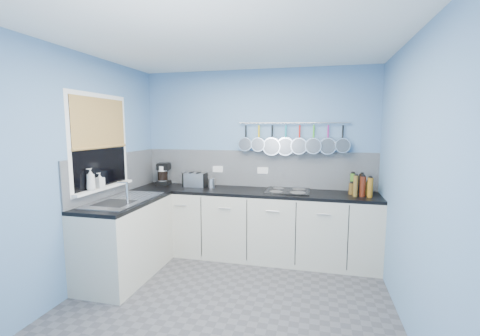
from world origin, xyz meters
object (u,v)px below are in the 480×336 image
at_px(soap_bottle_b, 100,180).
at_px(coffee_maker, 163,174).
at_px(soap_bottle_a, 91,179).
at_px(canister, 211,183).
at_px(paper_towel, 163,175).
at_px(toaster, 195,180).
at_px(hob, 288,191).

bearing_deg(soap_bottle_b, coffee_maker, 78.92).
bearing_deg(soap_bottle_a, soap_bottle_b, 90.00).
distance_m(soap_bottle_a, canister, 1.53).
height_order(paper_towel, toaster, paper_towel).
distance_m(soap_bottle_a, toaster, 1.42).
distance_m(toaster, hob, 1.29).
distance_m(soap_bottle_b, paper_towel, 1.11).
xyz_separation_m(soap_bottle_a, paper_towel, (0.21, 1.23, -0.13)).
xyz_separation_m(soap_bottle_a, canister, (0.96, 1.18, -0.20)).
bearing_deg(toaster, hob, -0.95).
bearing_deg(toaster, soap_bottle_a, -119.43).
bearing_deg(hob, canister, -179.23).
bearing_deg(soap_bottle_b, soap_bottle_a, -90.00).
bearing_deg(soap_bottle_a, toaster, 59.98).
distance_m(toaster, canister, 0.26).
height_order(coffee_maker, toaster, coffee_maker).
distance_m(paper_towel, canister, 0.76).
xyz_separation_m(coffee_maker, hob, (1.78, -0.06, -0.15)).
xyz_separation_m(toaster, canister, (0.25, -0.05, -0.03)).
bearing_deg(coffee_maker, toaster, -11.01).
height_order(soap_bottle_a, hob, soap_bottle_a).
bearing_deg(hob, coffee_maker, 178.18).
xyz_separation_m(toaster, hob, (1.29, -0.03, -0.09)).
xyz_separation_m(paper_towel, coffee_maker, (0.01, 0.01, 0.02)).
distance_m(canister, hob, 1.04).
bearing_deg(coffee_maker, soap_bottle_b, -109.55).
height_order(soap_bottle_a, soap_bottle_b, soap_bottle_a).
bearing_deg(hob, toaster, 178.45).
relative_size(soap_bottle_a, hob, 0.43).
xyz_separation_m(coffee_maker, canister, (0.75, -0.07, -0.09)).
bearing_deg(coffee_maker, canister, -13.87).
xyz_separation_m(canister, hob, (1.04, 0.01, -0.06)).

